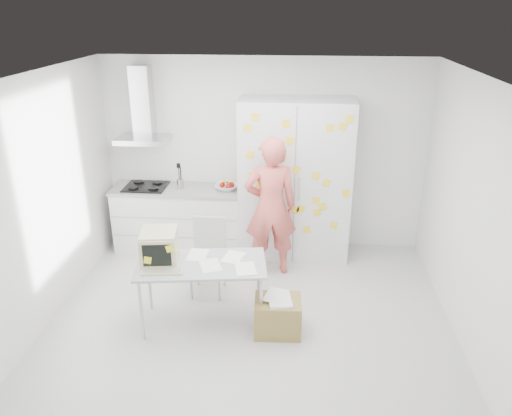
# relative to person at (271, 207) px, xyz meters

# --- Properties ---
(floor) EXTENTS (4.50, 4.00, 0.02)m
(floor) POSITION_rel_person_xyz_m (-0.16, -1.10, -0.93)
(floor) COLOR silver
(floor) RESTS_ON ground
(walls) EXTENTS (4.52, 4.01, 2.70)m
(walls) POSITION_rel_person_xyz_m (-0.16, -0.38, 0.43)
(walls) COLOR white
(walls) RESTS_ON ground
(ceiling) EXTENTS (4.50, 4.00, 0.02)m
(ceiling) POSITION_rel_person_xyz_m (-0.16, -1.10, 1.78)
(ceiling) COLOR white
(ceiling) RESTS_ON walls
(counter_run) EXTENTS (1.84, 0.63, 1.28)m
(counter_run) POSITION_rel_person_xyz_m (-1.35, 0.60, -0.45)
(counter_run) COLOR white
(counter_run) RESTS_ON ground
(range_hood) EXTENTS (0.70, 0.48, 1.01)m
(range_hood) POSITION_rel_person_xyz_m (-1.81, 0.74, 1.04)
(range_hood) COLOR silver
(range_hood) RESTS_ON walls
(tall_cabinet) EXTENTS (1.50, 0.68, 2.20)m
(tall_cabinet) POSITION_rel_person_xyz_m (0.29, 0.57, 0.18)
(tall_cabinet) COLOR silver
(tall_cabinet) RESTS_ON ground
(person) EXTENTS (0.75, 0.56, 1.85)m
(person) POSITION_rel_person_xyz_m (0.00, 0.00, 0.00)
(person) COLOR #E15F57
(person) RESTS_ON ground
(desk) EXTENTS (1.46, 0.87, 1.10)m
(desk) POSITION_rel_person_xyz_m (-0.95, -1.21, -0.09)
(desk) COLOR #AFB3BA
(desk) RESTS_ON ground
(chair) EXTENTS (0.44, 0.44, 0.94)m
(chair) POSITION_rel_person_xyz_m (-0.72, -0.53, -0.39)
(chair) COLOR #B5B5B3
(chair) RESTS_ON ground
(cardboard_box) EXTENTS (0.52, 0.42, 0.44)m
(cardboard_box) POSITION_rel_person_xyz_m (0.17, -1.32, -0.72)
(cardboard_box) COLOR olive
(cardboard_box) RESTS_ON ground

